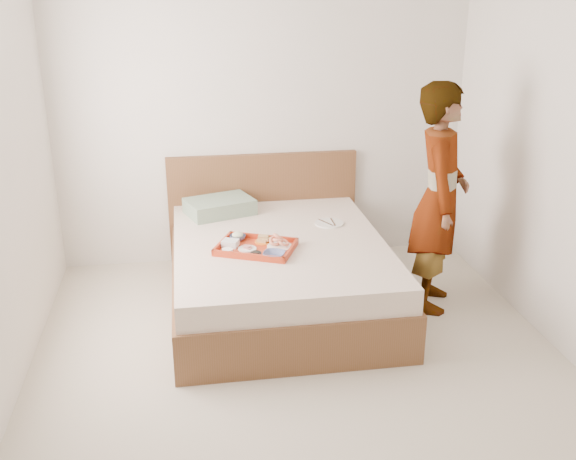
{
  "coord_description": "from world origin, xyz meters",
  "views": [
    {
      "loc": [
        -0.68,
        -3.52,
        2.35
      ],
      "look_at": [
        0.03,
        0.9,
        0.65
      ],
      "focal_mm": 41.22,
      "sensor_mm": 36.0,
      "label": 1
    }
  ],
  "objects_px": {
    "dinner_plate": "(329,223)",
    "bed": "(279,273)",
    "tray": "(256,247)",
    "person": "(439,199)"
  },
  "relations": [
    {
      "from": "dinner_plate",
      "to": "bed",
      "type": "bearing_deg",
      "value": -146.61
    },
    {
      "from": "bed",
      "to": "tray",
      "type": "bearing_deg",
      "value": -141.46
    },
    {
      "from": "bed",
      "to": "dinner_plate",
      "type": "bearing_deg",
      "value": 33.39
    },
    {
      "from": "tray",
      "to": "person",
      "type": "xyz_separation_m",
      "value": [
        1.35,
        -0.01,
        0.3
      ]
    },
    {
      "from": "bed",
      "to": "person",
      "type": "xyz_separation_m",
      "value": [
        1.16,
        -0.16,
        0.59
      ]
    },
    {
      "from": "dinner_plate",
      "to": "person",
      "type": "distance_m",
      "value": 0.91
    },
    {
      "from": "tray",
      "to": "dinner_plate",
      "type": "xyz_separation_m",
      "value": [
        0.64,
        0.45,
        -0.02
      ]
    },
    {
      "from": "tray",
      "to": "person",
      "type": "distance_m",
      "value": 1.39
    },
    {
      "from": "tray",
      "to": "person",
      "type": "bearing_deg",
      "value": 23.75
    },
    {
      "from": "dinner_plate",
      "to": "person",
      "type": "bearing_deg",
      "value": -32.39
    }
  ]
}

